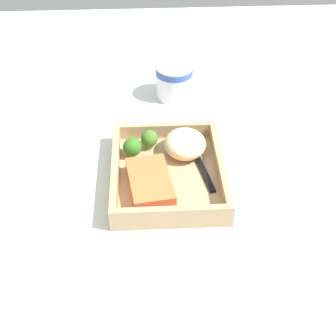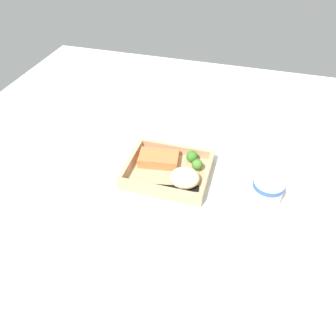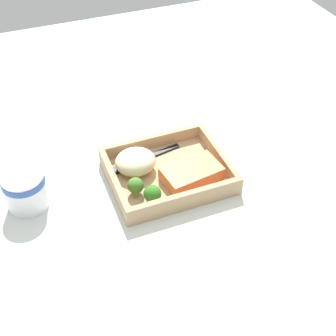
% 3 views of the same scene
% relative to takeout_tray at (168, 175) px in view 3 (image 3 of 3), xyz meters
% --- Properties ---
extents(ground_plane, '(1.60, 1.60, 0.02)m').
position_rel_takeout_tray_xyz_m(ground_plane, '(0.00, 0.00, -0.02)').
color(ground_plane, silver).
extents(takeout_tray, '(0.24, 0.20, 0.01)m').
position_rel_takeout_tray_xyz_m(takeout_tray, '(0.00, 0.00, 0.00)').
color(takeout_tray, tan).
rests_on(takeout_tray, ground_plane).
extents(tray_rim, '(0.24, 0.20, 0.03)m').
position_rel_takeout_tray_xyz_m(tray_rim, '(0.00, 0.00, 0.02)').
color(tray_rim, tan).
rests_on(tray_rim, takeout_tray).
extents(salmon_fillet, '(0.13, 0.08, 0.03)m').
position_rel_takeout_tray_xyz_m(salmon_fillet, '(-0.04, 0.03, 0.02)').
color(salmon_fillet, orange).
rests_on(salmon_fillet, takeout_tray).
extents(mashed_potatoes, '(0.08, 0.08, 0.05)m').
position_rel_takeout_tray_xyz_m(mashed_potatoes, '(0.06, -0.03, 0.03)').
color(mashed_potatoes, beige).
rests_on(mashed_potatoes, takeout_tray).
extents(broccoli_floret_1, '(0.03, 0.03, 0.04)m').
position_rel_takeout_tray_xyz_m(broccoli_floret_1, '(0.08, 0.03, 0.03)').
color(broccoli_floret_1, '#86AF5C').
rests_on(broccoli_floret_1, takeout_tray).
extents(broccoli_floret_2, '(0.03, 0.03, 0.04)m').
position_rel_takeout_tray_xyz_m(broccoli_floret_2, '(0.06, 0.06, 0.03)').
color(broccoli_floret_2, '#7BA455').
rests_on(broccoli_floret_2, takeout_tray).
extents(fork, '(0.16, 0.04, 0.00)m').
position_rel_takeout_tray_xyz_m(fork, '(0.04, -0.06, 0.01)').
color(fork, black).
rests_on(fork, takeout_tray).
extents(paper_cup, '(0.08, 0.08, 0.08)m').
position_rel_takeout_tray_xyz_m(paper_cup, '(0.28, -0.03, 0.04)').
color(paper_cup, white).
rests_on(paper_cup, ground_plane).
extents(receipt_slip, '(0.13, 0.17, 0.00)m').
position_rel_takeout_tray_xyz_m(receipt_slip, '(-0.02, -0.26, -0.00)').
color(receipt_slip, white).
rests_on(receipt_slip, ground_plane).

